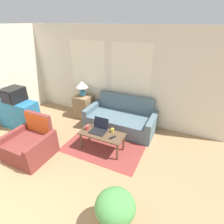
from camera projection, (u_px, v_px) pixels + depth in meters
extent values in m
cube|color=silver|center=(111.00, 76.00, 4.90)|extent=(6.23, 0.05, 2.60)
cube|color=white|center=(88.00, 64.00, 5.03)|extent=(1.10, 0.01, 1.30)
cube|color=white|center=(131.00, 69.00, 4.54)|extent=(1.10, 0.01, 1.30)
cube|color=brown|center=(111.00, 138.00, 4.49)|extent=(1.82, 1.99, 0.01)
cube|color=slate|center=(120.00, 122.00, 4.78)|extent=(1.58, 0.91, 0.40)
cube|color=slate|center=(126.00, 109.00, 4.99)|extent=(1.58, 0.12, 0.86)
cube|color=slate|center=(93.00, 114.00, 5.07)|extent=(0.14, 0.91, 0.55)
cube|color=slate|center=(152.00, 127.00, 4.42)|extent=(0.14, 0.91, 0.55)
cube|color=brown|center=(30.00, 148.00, 3.79)|extent=(0.68, 0.83, 0.43)
cube|color=brown|center=(40.00, 131.00, 3.98)|extent=(0.68, 0.10, 0.90)
cube|color=brown|center=(17.00, 141.00, 3.91)|extent=(0.10, 0.83, 0.55)
cube|color=brown|center=(43.00, 151.00, 3.62)|extent=(0.10, 0.83, 0.55)
cube|color=#D1511E|center=(38.00, 128.00, 3.88)|extent=(0.66, 0.01, 0.64)
cube|color=teal|center=(19.00, 114.00, 4.76)|extent=(1.13, 0.45, 0.81)
sphere|color=tan|center=(10.00, 113.00, 4.49)|extent=(0.04, 0.04, 0.04)
sphere|color=tan|center=(13.00, 122.00, 4.63)|extent=(0.04, 0.04, 0.04)
cube|color=black|center=(14.00, 95.00, 4.48)|extent=(0.44, 0.47, 0.36)
cube|color=black|center=(5.00, 98.00, 4.29)|extent=(0.36, 0.01, 0.28)
cube|color=#937551|center=(84.00, 106.00, 5.36)|extent=(0.48, 0.48, 0.68)
ellipsoid|color=teal|center=(83.00, 93.00, 5.15)|extent=(0.20, 0.20, 0.21)
cylinder|color=tan|center=(82.00, 88.00, 5.09)|extent=(0.02, 0.02, 0.06)
cone|color=white|center=(82.00, 84.00, 5.03)|extent=(0.35, 0.35, 0.19)
cube|color=brown|center=(102.00, 134.00, 3.89)|extent=(1.01, 0.46, 0.03)
cylinder|color=brown|center=(81.00, 141.00, 4.02)|extent=(0.04, 0.04, 0.42)
cylinder|color=brown|center=(117.00, 152.00, 3.68)|extent=(0.04, 0.04, 0.42)
cylinder|color=brown|center=(89.00, 133.00, 4.31)|extent=(0.04, 0.04, 0.42)
cylinder|color=brown|center=(124.00, 143.00, 3.97)|extent=(0.04, 0.04, 0.42)
cube|color=black|center=(98.00, 132.00, 3.93)|extent=(0.36, 0.26, 0.02)
cube|color=black|center=(101.00, 123.00, 3.99)|extent=(0.36, 0.08, 0.25)
cylinder|color=#B23D38|center=(87.00, 128.00, 3.99)|extent=(0.09, 0.09, 0.10)
cylinder|color=gold|center=(112.00, 130.00, 3.91)|extent=(0.07, 0.07, 0.09)
cube|color=black|center=(112.00, 137.00, 3.73)|extent=(0.11, 0.15, 0.02)
cylinder|color=#996B42|center=(115.00, 222.00, 2.47)|extent=(0.34, 0.34, 0.28)
ellipsoid|color=#4C9347|center=(115.00, 206.00, 2.31)|extent=(0.55, 0.55, 0.41)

